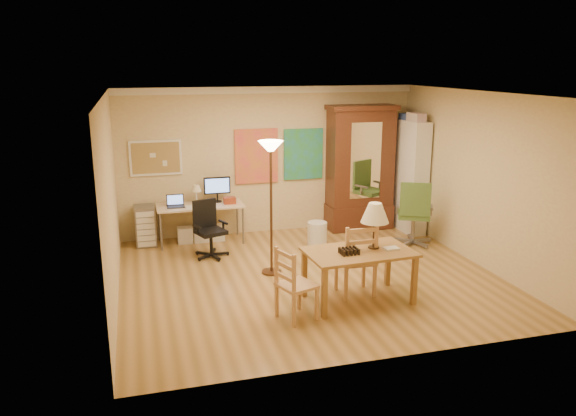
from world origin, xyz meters
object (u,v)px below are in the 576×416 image
object	(u,v)px
office_chair_green	(413,228)
bookshelf	(411,177)
computer_desk	(202,219)
office_chair_black	(210,242)
armoire	(359,176)
dining_table	(365,240)

from	to	relation	value
office_chair_green	bookshelf	world-z (taller)	bookshelf
computer_desk	office_chair_black	xyz separation A→B (m)	(0.02, -0.84, -0.17)
computer_desk	armoire	distance (m)	3.08
office_chair_black	dining_table	bearing A→B (deg)	-52.25
computer_desk	office_chair_black	bearing A→B (deg)	-88.34
dining_table	office_chair_green	size ratio (longest dim) A/B	1.26
dining_table	bookshelf	distance (m)	3.46
computer_desk	bookshelf	xyz separation A→B (m)	(3.87, -0.36, 0.62)
computer_desk	bookshelf	distance (m)	3.94
armoire	office_chair_green	bearing A→B (deg)	-67.71
armoire	bookshelf	distance (m)	0.96
office_chair_black	bookshelf	bearing A→B (deg)	7.15
office_chair_black	armoire	xyz separation A→B (m)	(3.00, 0.92, 0.77)
bookshelf	dining_table	bearing A→B (deg)	-127.13
computer_desk	office_chair_black	size ratio (longest dim) A/B	1.61
office_chair_black	office_chair_green	size ratio (longest dim) A/B	0.81
armoire	bookshelf	world-z (taller)	armoire
dining_table	office_chair_green	bearing A→B (deg)	47.91
office_chair_black	office_chair_green	world-z (taller)	office_chair_green
computer_desk	armoire	world-z (taller)	armoire
bookshelf	office_chair_black	bearing A→B (deg)	-172.85
dining_table	bookshelf	xyz separation A→B (m)	(2.09, 2.76, 0.20)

